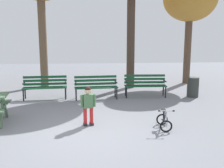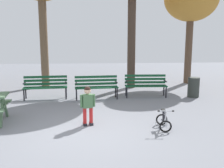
{
  "view_description": "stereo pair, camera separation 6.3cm",
  "coord_description": "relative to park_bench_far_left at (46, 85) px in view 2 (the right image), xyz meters",
  "views": [
    {
      "loc": [
        0.18,
        -5.64,
        2.19
      ],
      "look_at": [
        0.85,
        1.9,
        0.85
      ],
      "focal_mm": 40.2,
      "sensor_mm": 36.0,
      "label": 1
    },
    {
      "loc": [
        0.25,
        -5.64,
        2.19
      ],
      "look_at": [
        0.85,
        1.9,
        0.85
      ],
      "focal_mm": 40.2,
      "sensor_mm": 36.0,
      "label": 2
    }
  ],
  "objects": [
    {
      "name": "ground",
      "position": [
        1.5,
        -3.76,
        -0.51
      ],
      "size": [
        36.0,
        36.0,
        0.0
      ],
      "primitive_type": "plane",
      "color": "slate"
    },
    {
      "name": "park_bench_far_left",
      "position": [
        0.0,
        0.0,
        0.0
      ],
      "size": [
        1.63,
        0.57,
        0.85
      ],
      "color": "#144728",
      "rests_on": "ground"
    },
    {
      "name": "park_bench_left",
      "position": [
        1.9,
        -0.13,
        0.0
      ],
      "size": [
        1.63,
        0.57,
        0.85
      ],
      "color": "#144728",
      "rests_on": "ground"
    },
    {
      "name": "park_bench_right",
      "position": [
        3.81,
        0.04,
        0.0
      ],
      "size": [
        1.62,
        0.53,
        0.85
      ],
      "color": "#144728",
      "rests_on": "ground"
    },
    {
      "name": "child_standing",
      "position": [
        1.62,
        -3.14,
        0.09
      ],
      "size": [
        0.39,
        0.21,
        1.03
      ],
      "color": "red",
      "rests_on": "ground"
    },
    {
      "name": "kids_bicycle",
      "position": [
        3.5,
        -3.55,
        -0.31
      ],
      "size": [
        0.41,
        0.59,
        0.54
      ],
      "color": "black",
      "rests_on": "ground"
    },
    {
      "name": "trash_bin",
      "position": [
        5.64,
        -0.19,
        -0.13
      ],
      "size": [
        0.44,
        0.44,
        0.77
      ],
      "primitive_type": "cylinder",
      "color": "#2D332D",
      "rests_on": "ground"
    },
    {
      "name": "tree_right",
      "position": [
        6.59,
        2.93,
        3.59
      ],
      "size": [
        2.6,
        2.6,
        5.27
      ],
      "color": "brown",
      "rests_on": "ground"
    }
  ]
}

